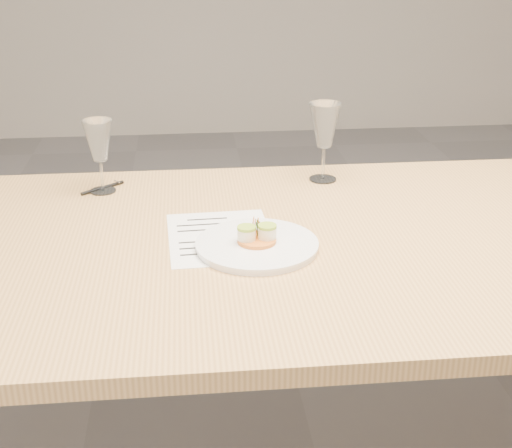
{
  "coord_description": "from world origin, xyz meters",
  "views": [
    {
      "loc": [
        -0.33,
        -1.45,
        1.41
      ],
      "look_at": [
        -0.19,
        -0.03,
        0.8
      ],
      "focal_mm": 50.0,
      "sensor_mm": 36.0,
      "label": 1
    }
  ],
  "objects": [
    {
      "name": "ballpoint_pen",
      "position": [
        -0.56,
        0.36,
        0.75
      ],
      "size": [
        0.11,
        0.09,
        0.01
      ],
      "rotation": [
        0.0,
        0.0,
        0.69
      ],
      "color": "black",
      "rests_on": "dining_table"
    },
    {
      "name": "wine_glass_2",
      "position": [
        0.04,
        0.37,
        0.9
      ],
      "size": [
        0.09,
        0.09,
        0.21
      ],
      "color": "white",
      "rests_on": "dining_table"
    },
    {
      "name": "recipe_sheet",
      "position": [
        -0.27,
        0.02,
        0.75
      ],
      "size": [
        0.25,
        0.31,
        0.0
      ],
      "rotation": [
        0.0,
        0.0,
        0.05
      ],
      "color": "white",
      "rests_on": "dining_table"
    },
    {
      "name": "dining_table",
      "position": [
        0.0,
        0.0,
        0.68
      ],
      "size": [
        2.4,
        1.0,
        0.75
      ],
      "color": "tan",
      "rests_on": "ground"
    },
    {
      "name": "wine_glass_1",
      "position": [
        -0.56,
        0.34,
        0.88
      ],
      "size": [
        0.08,
        0.08,
        0.19
      ],
      "color": "white",
      "rests_on": "dining_table"
    },
    {
      "name": "dinner_plate",
      "position": [
        -0.19,
        -0.05,
        0.76
      ],
      "size": [
        0.27,
        0.27,
        0.07
      ],
      "rotation": [
        0.0,
        0.0,
        0.26
      ],
      "color": "white",
      "rests_on": "dining_table"
    }
  ]
}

